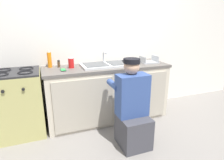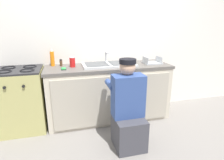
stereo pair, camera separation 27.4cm
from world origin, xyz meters
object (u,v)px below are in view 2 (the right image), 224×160
at_px(sink_double_basin, 109,64).
at_px(soda_cup_red, 72,62).
at_px(plumber_person, 128,112).
at_px(cell_phone, 64,69).
at_px(stove_range, 22,99).
at_px(spice_bottle_pepper, 61,63).
at_px(dish_rack_tray, 152,62).
at_px(soap_bottle_orange, 52,59).

distance_m(sink_double_basin, soda_cup_red, 0.55).
height_order(plumber_person, cell_phone, plumber_person).
xyz_separation_m(stove_range, plumber_person, (1.34, -0.78, 0.01)).
height_order(spice_bottle_pepper, dish_rack_tray, dish_rack_tray).
relative_size(soda_cup_red, cell_phone, 1.09).
bearing_deg(soda_cup_red, spice_bottle_pepper, 146.33).
bearing_deg(stove_range, spice_bottle_pepper, 14.15).
xyz_separation_m(soda_cup_red, cell_phone, (-0.13, -0.11, -0.07)).
distance_m(soap_bottle_orange, cell_phone, 0.32).
relative_size(sink_double_basin, cell_phone, 5.71).
relative_size(stove_range, soap_bottle_orange, 3.64).
bearing_deg(sink_double_basin, cell_phone, -173.50).
distance_m(stove_range, cell_phone, 0.75).
relative_size(soap_bottle_orange, dish_rack_tray, 0.89).
height_order(stove_range, soap_bottle_orange, soap_bottle_orange).
relative_size(plumber_person, soda_cup_red, 7.26).
relative_size(sink_double_basin, dish_rack_tray, 2.86).
relative_size(plumber_person, soap_bottle_orange, 4.42).
height_order(plumber_person, soda_cup_red, plumber_person).
bearing_deg(plumber_person, stove_range, 149.92).
bearing_deg(soap_bottle_orange, stove_range, -158.02).
bearing_deg(soap_bottle_orange, sink_double_basin, -12.37).
bearing_deg(dish_rack_tray, cell_phone, -178.03).
distance_m(soda_cup_red, soap_bottle_orange, 0.33).
relative_size(dish_rack_tray, cell_phone, 2.00).
xyz_separation_m(sink_double_basin, soda_cup_red, (-0.54, 0.03, 0.06)).
relative_size(stove_range, cell_phone, 6.51).
height_order(stove_range, dish_rack_tray, dish_rack_tray).
distance_m(plumber_person, cell_phone, 1.10).
distance_m(soap_bottle_orange, dish_rack_tray, 1.56).
bearing_deg(spice_bottle_pepper, soda_cup_red, -33.67).
bearing_deg(dish_rack_tray, plumber_person, -131.44).
distance_m(stove_range, soap_bottle_orange, 0.73).
bearing_deg(plumber_person, spice_bottle_pepper, 129.57).
bearing_deg(cell_phone, soap_bottle_orange, 121.13).
xyz_separation_m(stove_range, soap_bottle_orange, (0.46, 0.18, 0.54)).
height_order(soda_cup_red, dish_rack_tray, soda_cup_red).
bearing_deg(soap_bottle_orange, dish_rack_tray, -7.78).
distance_m(stove_range, spice_bottle_pepper, 0.77).
bearing_deg(cell_phone, dish_rack_tray, 1.97).
xyz_separation_m(stove_range, cell_phone, (0.61, -0.07, 0.43)).
xyz_separation_m(sink_double_basin, stove_range, (-1.29, -0.00, -0.45)).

